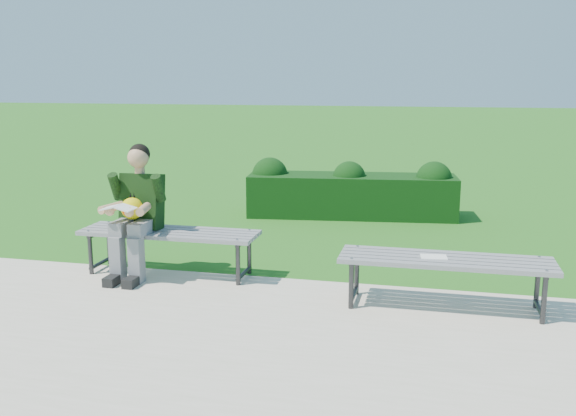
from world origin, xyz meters
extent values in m
plane|color=#1E7917|center=(0.00, 0.00, 0.00)|extent=(80.00, 80.00, 0.00)
cube|color=beige|center=(0.00, -1.75, 0.01)|extent=(30.00, 3.50, 0.02)
cube|color=#113814|center=(0.46, 3.16, 0.30)|extent=(3.03, 1.08, 0.60)
sphere|color=#113814|center=(-0.75, 3.09, 0.57)|extent=(0.58, 0.58, 0.52)
sphere|color=#113814|center=(0.42, 3.12, 0.57)|extent=(0.52, 0.52, 0.47)
sphere|color=#113814|center=(1.61, 3.24, 0.57)|extent=(0.56, 0.56, 0.50)
cube|color=slate|center=(-0.95, -0.32, 0.45)|extent=(1.80, 0.08, 0.04)
cube|color=slate|center=(-0.95, -0.22, 0.45)|extent=(1.80, 0.08, 0.04)
cube|color=slate|center=(-0.95, -0.11, 0.45)|extent=(1.80, 0.09, 0.04)
cube|color=slate|center=(-0.95, -0.01, 0.45)|extent=(1.80, 0.09, 0.04)
cube|color=slate|center=(-0.95, 0.09, 0.45)|extent=(1.80, 0.09, 0.04)
cylinder|color=#2D2D30|center=(-1.73, -0.30, 0.23)|extent=(0.04, 0.04, 0.41)
cylinder|color=#2D2D30|center=(-1.73, 0.08, 0.23)|extent=(0.04, 0.04, 0.41)
cylinder|color=#2D2D30|center=(-1.73, -0.11, 0.41)|extent=(0.04, 0.42, 0.04)
cylinder|color=#2D2D30|center=(-1.73, -0.11, 0.08)|extent=(0.04, 0.42, 0.04)
cylinder|color=gray|center=(-1.73, -0.32, 0.47)|extent=(0.02, 0.02, 0.01)
cylinder|color=gray|center=(-1.73, 0.09, 0.47)|extent=(0.02, 0.02, 0.01)
cylinder|color=#2D2D30|center=(-0.17, -0.30, 0.23)|extent=(0.04, 0.04, 0.41)
cylinder|color=#2D2D30|center=(-0.17, 0.08, 0.23)|extent=(0.04, 0.04, 0.41)
cylinder|color=#2D2D30|center=(-0.17, -0.11, 0.41)|extent=(0.04, 0.42, 0.04)
cylinder|color=#2D2D30|center=(-0.17, -0.11, 0.08)|extent=(0.04, 0.42, 0.04)
cylinder|color=gray|center=(-0.17, -0.32, 0.47)|extent=(0.02, 0.02, 0.01)
cylinder|color=gray|center=(-0.17, 0.09, 0.47)|extent=(0.02, 0.02, 0.01)
cube|color=slate|center=(1.75, -0.71, 0.45)|extent=(1.80, 0.08, 0.04)
cube|color=slate|center=(1.75, -0.61, 0.45)|extent=(1.80, 0.08, 0.04)
cube|color=slate|center=(1.75, -0.50, 0.45)|extent=(1.80, 0.08, 0.04)
cube|color=slate|center=(1.75, -0.40, 0.45)|extent=(1.80, 0.08, 0.04)
cube|color=slate|center=(1.75, -0.30, 0.45)|extent=(1.80, 0.08, 0.04)
cylinder|color=#2D2D30|center=(0.97, -0.69, 0.23)|extent=(0.04, 0.04, 0.41)
cylinder|color=#2D2D30|center=(0.97, -0.31, 0.23)|extent=(0.04, 0.04, 0.41)
cylinder|color=#2D2D30|center=(0.97, -0.50, 0.41)|extent=(0.04, 0.42, 0.04)
cylinder|color=#2D2D30|center=(0.97, -0.50, 0.08)|extent=(0.04, 0.42, 0.04)
cylinder|color=gray|center=(0.97, -0.71, 0.47)|extent=(0.02, 0.02, 0.01)
cylinder|color=gray|center=(0.97, -0.30, 0.47)|extent=(0.02, 0.02, 0.01)
cylinder|color=#2D2D30|center=(2.53, -0.69, 0.23)|extent=(0.04, 0.04, 0.41)
cylinder|color=#2D2D30|center=(2.53, -0.31, 0.23)|extent=(0.04, 0.04, 0.41)
cylinder|color=#2D2D30|center=(2.53, -0.50, 0.41)|extent=(0.04, 0.42, 0.04)
cylinder|color=#2D2D30|center=(2.53, -0.50, 0.08)|extent=(0.04, 0.42, 0.04)
cylinder|color=gray|center=(2.53, -0.71, 0.47)|extent=(0.02, 0.02, 0.01)
cylinder|color=gray|center=(2.53, -0.30, 0.47)|extent=(0.02, 0.02, 0.01)
cube|color=slate|center=(-1.35, -0.27, 0.54)|extent=(0.14, 0.42, 0.13)
cube|color=slate|center=(-1.15, -0.27, 0.54)|extent=(0.14, 0.42, 0.13)
cube|color=slate|center=(-1.35, -0.45, 0.24)|extent=(0.12, 0.13, 0.45)
cube|color=slate|center=(-1.15, -0.45, 0.24)|extent=(0.12, 0.13, 0.45)
cube|color=black|center=(-1.35, -0.55, 0.07)|extent=(0.11, 0.26, 0.09)
cube|color=black|center=(-1.15, -0.55, 0.07)|extent=(0.11, 0.26, 0.09)
cube|color=black|center=(-1.25, -0.07, 0.75)|extent=(0.40, 0.30, 0.59)
cylinder|color=tan|center=(-1.25, -0.09, 1.07)|extent=(0.10, 0.10, 0.08)
sphere|color=tan|center=(-1.25, -0.11, 1.20)|extent=(0.21, 0.21, 0.21)
sphere|color=black|center=(-1.25, -0.08, 1.23)|extent=(0.21, 0.21, 0.21)
cylinder|color=black|center=(-1.48, -0.17, 0.91)|extent=(0.10, 0.21, 0.30)
cylinder|color=black|center=(-1.02, -0.17, 0.91)|extent=(0.10, 0.21, 0.30)
cylinder|color=tan|center=(-1.42, -0.39, 0.74)|extent=(0.14, 0.31, 0.08)
cylinder|color=tan|center=(-1.08, -0.39, 0.74)|extent=(0.14, 0.31, 0.08)
sphere|color=tan|center=(-1.35, -0.55, 0.74)|extent=(0.09, 0.09, 0.09)
sphere|color=tan|center=(-1.15, -0.55, 0.74)|extent=(0.09, 0.09, 0.09)
sphere|color=gold|center=(-1.25, -0.29, 0.72)|extent=(0.22, 0.22, 0.22)
cone|color=#EA4801|center=(-1.25, -0.41, 0.71)|extent=(0.06, 0.06, 0.06)
cone|color=black|center=(-1.27, -0.28, 0.85)|extent=(0.03, 0.04, 0.07)
cone|color=black|center=(-1.24, -0.27, 0.85)|extent=(0.03, 0.03, 0.06)
sphere|color=white|center=(-1.30, -0.39, 0.75)|extent=(0.04, 0.04, 0.04)
sphere|color=white|center=(-1.21, -0.39, 0.75)|extent=(0.04, 0.04, 0.04)
cube|color=white|center=(-1.33, -0.57, 0.79)|extent=(0.15, 0.20, 0.05)
cube|color=white|center=(-1.18, -0.57, 0.79)|extent=(0.15, 0.20, 0.05)
cube|color=white|center=(1.65, -0.50, 0.47)|extent=(0.23, 0.18, 0.01)
camera|label=1|loc=(1.63, -5.94, 1.98)|focal=40.00mm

